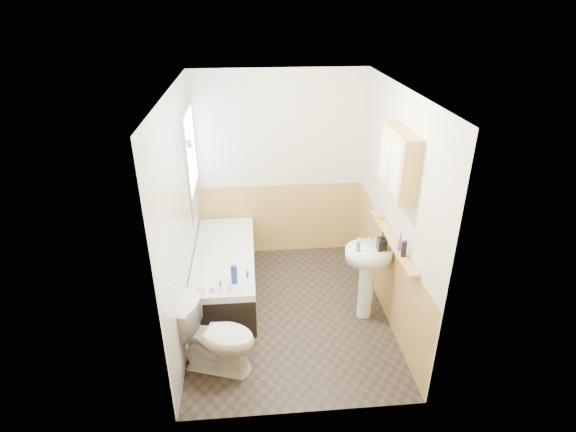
{
  "coord_description": "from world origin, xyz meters",
  "views": [
    {
      "loc": [
        -0.38,
        -4.13,
        3.28
      ],
      "look_at": [
        0.0,
        0.15,
        1.15
      ],
      "focal_mm": 28.0,
      "sensor_mm": 36.0,
      "label": 1
    }
  ],
  "objects_px": {
    "toilet": "(217,337)",
    "pine_shelf": "(392,239)",
    "bathtub": "(225,271)",
    "sink": "(368,268)",
    "medicine_cabinet": "(398,163)"
  },
  "relations": [
    {
      "from": "toilet",
      "to": "pine_shelf",
      "type": "relative_size",
      "value": 0.55
    },
    {
      "from": "bathtub",
      "to": "toilet",
      "type": "distance_m",
      "value": 1.26
    },
    {
      "from": "sink",
      "to": "medicine_cabinet",
      "type": "relative_size",
      "value": 1.43
    },
    {
      "from": "pine_shelf",
      "to": "medicine_cabinet",
      "type": "height_order",
      "value": "medicine_cabinet"
    },
    {
      "from": "bathtub",
      "to": "pine_shelf",
      "type": "bearing_deg",
      "value": -21.14
    },
    {
      "from": "bathtub",
      "to": "sink",
      "type": "height_order",
      "value": "sink"
    },
    {
      "from": "sink",
      "to": "medicine_cabinet",
      "type": "xyz_separation_m",
      "value": [
        0.17,
        -0.1,
        1.23
      ]
    },
    {
      "from": "toilet",
      "to": "medicine_cabinet",
      "type": "height_order",
      "value": "medicine_cabinet"
    },
    {
      "from": "pine_shelf",
      "to": "medicine_cabinet",
      "type": "bearing_deg",
      "value": -149.31
    },
    {
      "from": "toilet",
      "to": "pine_shelf",
      "type": "height_order",
      "value": "pine_shelf"
    },
    {
      "from": "sink",
      "to": "toilet",
      "type": "bearing_deg",
      "value": -163.87
    },
    {
      "from": "toilet",
      "to": "bathtub",
      "type": "bearing_deg",
      "value": 16.73
    },
    {
      "from": "toilet",
      "to": "medicine_cabinet",
      "type": "relative_size",
      "value": 1.09
    },
    {
      "from": "bathtub",
      "to": "sink",
      "type": "relative_size",
      "value": 1.8
    },
    {
      "from": "toilet",
      "to": "medicine_cabinet",
      "type": "distance_m",
      "value": 2.38
    }
  ]
}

